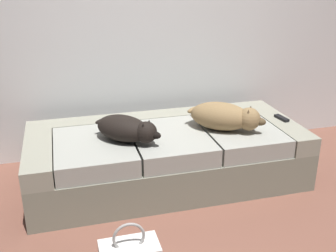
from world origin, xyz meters
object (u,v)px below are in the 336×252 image
at_px(couch, 166,155).
at_px(tv_remote, 282,118).
at_px(dog_dark, 127,129).
at_px(dog_tan, 225,116).

bearing_deg(couch, tv_remote, -1.97).
distance_m(couch, dog_dark, 0.48).
bearing_deg(dog_dark, dog_tan, 1.47).
bearing_deg(tv_remote, dog_tan, -179.01).
bearing_deg(tv_remote, dog_dark, 176.93).
height_order(dog_dark, tv_remote, dog_dark).
xyz_separation_m(dog_dark, dog_tan, (0.77, 0.02, 0.01)).
relative_size(couch, tv_remote, 14.11).
height_order(dog_dark, dog_tan, dog_tan).
distance_m(couch, dog_tan, 0.56).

